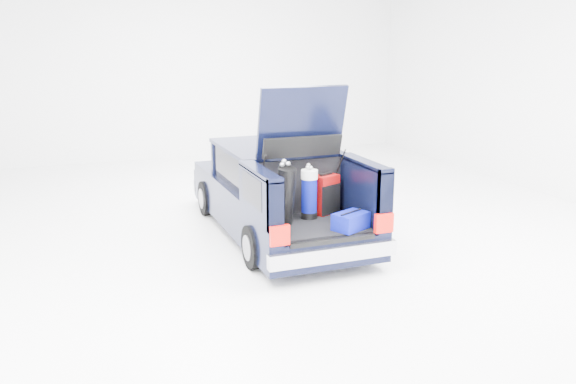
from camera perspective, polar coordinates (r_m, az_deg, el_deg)
name	(u,v)px	position (r m, az deg, el deg)	size (l,w,h in m)	color
ground	(277,233)	(10.00, -1.02, -3.87)	(14.00, 14.00, 0.00)	white
car	(275,192)	(9.91, -1.24, 0.01)	(1.87, 4.65, 2.47)	black
red_suitcase	(326,195)	(8.91, 3.56, -0.24)	(0.43, 0.37, 0.61)	#6E0303
black_golf_bag	(285,196)	(8.33, -0.26, -0.37)	(0.31, 0.40, 0.91)	black
blue_golf_bag	(309,194)	(8.66, 2.00, -0.15)	(0.28, 0.28, 0.80)	black
blue_duffel	(351,221)	(8.26, 5.90, -2.71)	(0.56, 0.48, 0.25)	#050A78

